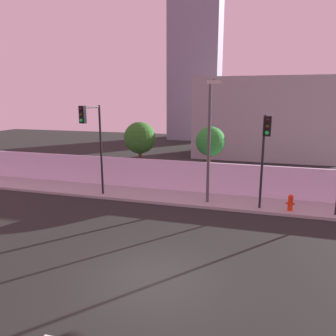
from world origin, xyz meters
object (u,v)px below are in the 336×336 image
street_lamp_curbside (210,133)px  roadside_tree_midleft (210,142)px  fire_hydrant (290,202)px  traffic_light_right (92,131)px  traffic_light_center (265,143)px  roadside_tree_leftmost (140,138)px

street_lamp_curbside → roadside_tree_midleft: 3.45m
fire_hydrant → traffic_light_right: bearing=-176.3°
traffic_light_center → roadside_tree_leftmost: traffic_light_center is taller
street_lamp_curbside → fire_hydrant: size_ratio=7.57×
street_lamp_curbside → roadside_tree_leftmost: 6.10m
street_lamp_curbside → traffic_light_right: bearing=-173.9°
street_lamp_curbside → roadside_tree_midleft: size_ratio=1.61×
traffic_light_center → roadside_tree_leftmost: bearing=153.5°
fire_hydrant → roadside_tree_leftmost: (-9.16, 3.30, 2.44)m
fire_hydrant → roadside_tree_midleft: (-4.55, 3.30, 2.40)m
traffic_light_center → roadside_tree_midleft: bearing=129.2°
street_lamp_curbside → roadside_tree_midleft: street_lamp_curbside is taller
traffic_light_center → street_lamp_curbside: bearing=168.1°
roadside_tree_midleft → traffic_light_center: bearing=-50.8°
traffic_light_right → fire_hydrant: traffic_light_right is taller
traffic_light_right → roadside_tree_leftmost: 4.23m
fire_hydrant → roadside_tree_midleft: 6.11m
fire_hydrant → roadside_tree_midleft: bearing=144.1°
roadside_tree_midleft → traffic_light_right: bearing=-145.7°
fire_hydrant → roadside_tree_leftmost: 10.04m
traffic_light_right → roadside_tree_midleft: traffic_light_right is taller
traffic_light_center → roadside_tree_midleft: (-3.15, 3.87, -0.56)m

